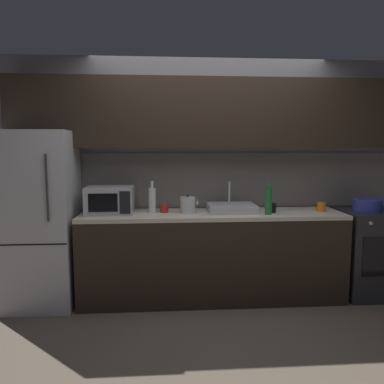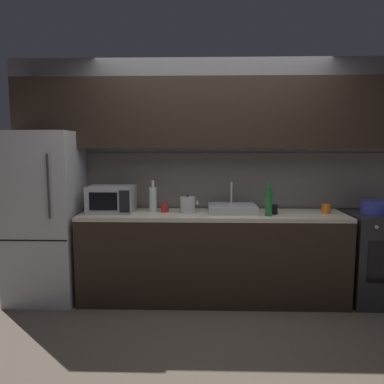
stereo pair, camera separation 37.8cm
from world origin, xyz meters
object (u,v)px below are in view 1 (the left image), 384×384
(refrigerator, at_px, (40,219))
(wine_bottle_green, at_px, (269,201))
(oven_range, at_px, (368,252))
(microwave, at_px, (110,200))
(kettle, at_px, (188,205))
(mug_orange, at_px, (321,207))
(mug_dark, at_px, (272,208))
(cooking_pot, at_px, (367,205))
(wine_bottle_clear, at_px, (152,200))
(mug_red, at_px, (164,208))

(refrigerator, bearing_deg, wine_bottle_green, -3.74)
(oven_range, bearing_deg, microwave, 179.58)
(kettle, distance_m, mug_orange, 1.38)
(microwave, distance_m, mug_dark, 1.63)
(mug_orange, relative_size, cooking_pot, 0.31)
(microwave, xyz_separation_m, wine_bottle_green, (1.56, -0.16, 0.00))
(mug_orange, bearing_deg, kettle, 179.78)
(oven_range, bearing_deg, wine_bottle_clear, 178.67)
(cooking_pot, bearing_deg, microwave, 179.61)
(kettle, bearing_deg, wine_bottle_green, -9.63)
(microwave, height_order, wine_bottle_clear, wine_bottle_clear)
(wine_bottle_clear, xyz_separation_m, mug_red, (0.12, -0.01, -0.09))
(mug_orange, bearing_deg, microwave, 179.03)
(mug_red, bearing_deg, mug_orange, -2.10)
(oven_range, height_order, mug_orange, mug_orange)
(oven_range, xyz_separation_m, microwave, (-2.69, 0.02, 0.58))
(oven_range, bearing_deg, mug_orange, -178.20)
(microwave, height_order, cooking_pot, microwave)
(microwave, xyz_separation_m, mug_red, (0.54, 0.02, -0.09))
(wine_bottle_clear, distance_m, mug_dark, 1.22)
(mug_dark, xyz_separation_m, mug_orange, (0.53, 0.02, 0.00))
(mug_dark, bearing_deg, oven_range, 2.04)
(wine_bottle_clear, relative_size, mug_red, 3.56)
(mug_red, bearing_deg, oven_range, -1.13)
(refrigerator, xyz_separation_m, mug_dark, (2.31, -0.04, 0.09))
(wine_bottle_clear, bearing_deg, mug_orange, -2.29)
(oven_range, bearing_deg, mug_red, 178.87)
(wine_bottle_clear, height_order, cooking_pot, wine_bottle_clear)
(wine_bottle_clear, distance_m, mug_red, 0.15)
(refrigerator, xyz_separation_m, kettle, (1.46, -0.01, 0.12))
(mug_orange, bearing_deg, refrigerator, 179.63)
(wine_bottle_green, bearing_deg, mug_red, 169.62)
(refrigerator, distance_m, mug_orange, 2.84)
(microwave, distance_m, wine_bottle_clear, 0.42)
(oven_range, height_order, wine_bottle_clear, wine_bottle_clear)
(wine_bottle_clear, bearing_deg, mug_red, -4.81)
(kettle, bearing_deg, mug_dark, -1.76)
(mug_red, height_order, mug_orange, mug_orange)
(kettle, bearing_deg, oven_range, 0.35)
(wine_bottle_green, height_order, cooking_pot, wine_bottle_green)
(mug_red, bearing_deg, cooking_pot, -1.11)
(wine_bottle_green, distance_m, mug_orange, 0.61)
(kettle, relative_size, cooking_pot, 0.62)
(microwave, bearing_deg, mug_orange, -0.97)
(microwave, height_order, mug_dark, microwave)
(wine_bottle_green, relative_size, cooking_pot, 1.09)
(cooking_pot, bearing_deg, refrigerator, -180.00)
(mug_dark, distance_m, cooking_pot, 1.03)
(refrigerator, height_order, mug_orange, refrigerator)
(wine_bottle_clear, distance_m, mug_orange, 1.74)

